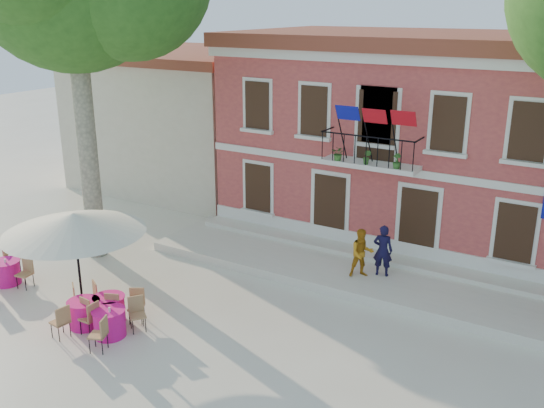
{
  "coord_description": "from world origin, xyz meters",
  "views": [
    {
      "loc": [
        9.13,
        -12.47,
        8.45
      ],
      "look_at": [
        -0.5,
        3.5,
        2.3
      ],
      "focal_mm": 40.0,
      "sensor_mm": 36.0,
      "label": 1
    }
  ],
  "objects_px": {
    "pedestrian_navy": "(383,250)",
    "cafe_table_1": "(109,321)",
    "patio_umbrella": "(74,223)",
    "cafe_table_0": "(84,312)",
    "cafe_table_3": "(109,308)",
    "cafe_table_2": "(6,271)",
    "pedestrian_orange": "(362,253)"
  },
  "relations": [
    {
      "from": "patio_umbrella",
      "to": "cafe_table_3",
      "type": "height_order",
      "value": "patio_umbrella"
    },
    {
      "from": "cafe_table_1",
      "to": "cafe_table_3",
      "type": "height_order",
      "value": "same"
    },
    {
      "from": "pedestrian_orange",
      "to": "cafe_table_1",
      "type": "distance_m",
      "value": 7.82
    },
    {
      "from": "patio_umbrella",
      "to": "pedestrian_orange",
      "type": "xyz_separation_m",
      "value": [
        6.32,
        5.66,
        -1.57
      ]
    },
    {
      "from": "cafe_table_0",
      "to": "cafe_table_1",
      "type": "bearing_deg",
      "value": -0.59
    },
    {
      "from": "patio_umbrella",
      "to": "pedestrian_navy",
      "type": "distance_m",
      "value": 9.29
    },
    {
      "from": "cafe_table_1",
      "to": "patio_umbrella",
      "type": "bearing_deg",
      "value": 158.93
    },
    {
      "from": "pedestrian_orange",
      "to": "cafe_table_2",
      "type": "relative_size",
      "value": 0.84
    },
    {
      "from": "pedestrian_navy",
      "to": "cafe_table_1",
      "type": "xyz_separation_m",
      "value": [
        -5.03,
        -6.78,
        -0.71
      ]
    },
    {
      "from": "pedestrian_navy",
      "to": "cafe_table_2",
      "type": "bearing_deg",
      "value": 19.22
    },
    {
      "from": "pedestrian_navy",
      "to": "cafe_table_0",
      "type": "distance_m",
      "value": 9.08
    },
    {
      "from": "pedestrian_navy",
      "to": "cafe_table_1",
      "type": "height_order",
      "value": "pedestrian_navy"
    },
    {
      "from": "cafe_table_1",
      "to": "pedestrian_orange",
      "type": "bearing_deg",
      "value": 54.69
    },
    {
      "from": "cafe_table_0",
      "to": "cafe_table_2",
      "type": "distance_m",
      "value": 4.23
    },
    {
      "from": "cafe_table_2",
      "to": "cafe_table_3",
      "type": "height_order",
      "value": "same"
    },
    {
      "from": "cafe_table_0",
      "to": "pedestrian_navy",
      "type": "bearing_deg",
      "value": 48.48
    },
    {
      "from": "patio_umbrella",
      "to": "cafe_table_3",
      "type": "relative_size",
      "value": 2.12
    },
    {
      "from": "pedestrian_orange",
      "to": "cafe_table_0",
      "type": "height_order",
      "value": "pedestrian_orange"
    },
    {
      "from": "pedestrian_orange",
      "to": "cafe_table_3",
      "type": "distance_m",
      "value": 7.73
    },
    {
      "from": "patio_umbrella",
      "to": "cafe_table_3",
      "type": "distance_m",
      "value": 2.56
    },
    {
      "from": "cafe_table_0",
      "to": "cafe_table_2",
      "type": "xyz_separation_m",
      "value": [
        -4.19,
        0.62,
        0.0
      ]
    },
    {
      "from": "patio_umbrella",
      "to": "pedestrian_orange",
      "type": "relative_size",
      "value": 2.54
    },
    {
      "from": "cafe_table_0",
      "to": "patio_umbrella",
      "type": "bearing_deg",
      "value": 141.02
    },
    {
      "from": "pedestrian_navy",
      "to": "cafe_table_3",
      "type": "distance_m",
      "value": 8.4
    },
    {
      "from": "cafe_table_0",
      "to": "cafe_table_3",
      "type": "distance_m",
      "value": 0.68
    },
    {
      "from": "pedestrian_orange",
      "to": "cafe_table_0",
      "type": "bearing_deg",
      "value": -168.4
    },
    {
      "from": "pedestrian_navy",
      "to": "pedestrian_orange",
      "type": "height_order",
      "value": "pedestrian_navy"
    },
    {
      "from": "pedestrian_orange",
      "to": "cafe_table_1",
      "type": "xyz_separation_m",
      "value": [
        -4.51,
        -6.36,
        -0.65
      ]
    },
    {
      "from": "patio_umbrella",
      "to": "cafe_table_0",
      "type": "distance_m",
      "value": 2.48
    },
    {
      "from": "pedestrian_orange",
      "to": "cafe_table_3",
      "type": "relative_size",
      "value": 0.83
    },
    {
      "from": "pedestrian_navy",
      "to": "pedestrian_orange",
      "type": "relative_size",
      "value": 1.07
    },
    {
      "from": "patio_umbrella",
      "to": "cafe_table_0",
      "type": "relative_size",
      "value": 2.14
    }
  ]
}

